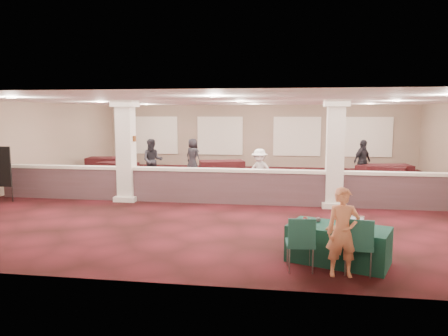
# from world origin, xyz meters

# --- Properties ---
(ground) EXTENTS (16.00, 16.00, 0.00)m
(ground) POSITION_xyz_m (0.00, 0.00, 0.00)
(ground) COLOR #4A1219
(ground) RESTS_ON ground
(wall_back) EXTENTS (16.00, 0.04, 3.20)m
(wall_back) POSITION_xyz_m (0.00, 8.00, 1.60)
(wall_back) COLOR gray
(wall_back) RESTS_ON ground
(wall_front) EXTENTS (16.00, 0.04, 3.20)m
(wall_front) POSITION_xyz_m (0.00, -8.00, 1.60)
(wall_front) COLOR gray
(wall_front) RESTS_ON ground
(wall_left) EXTENTS (0.04, 16.00, 3.20)m
(wall_left) POSITION_xyz_m (-8.00, 0.00, 1.60)
(wall_left) COLOR gray
(wall_left) RESTS_ON ground
(ceiling) EXTENTS (16.00, 16.00, 0.02)m
(ceiling) POSITION_xyz_m (0.00, 0.00, 3.20)
(ceiling) COLOR white
(ceiling) RESTS_ON wall_back
(partition_wall) EXTENTS (15.60, 0.28, 1.10)m
(partition_wall) POSITION_xyz_m (0.00, -1.50, 0.57)
(partition_wall) COLOR #4E3537
(partition_wall) RESTS_ON ground
(column_left) EXTENTS (0.72, 0.72, 3.20)m
(column_left) POSITION_xyz_m (-3.50, -1.50, 1.64)
(column_left) COLOR white
(column_left) RESTS_ON ground
(column_right) EXTENTS (0.72, 0.72, 3.20)m
(column_right) POSITION_xyz_m (3.00, -1.50, 1.64)
(column_right) COLOR white
(column_right) RESTS_ON ground
(sconce_left) EXTENTS (0.12, 0.12, 0.18)m
(sconce_left) POSITION_xyz_m (-3.78, -1.50, 2.00)
(sconce_left) COLOR brown
(sconce_left) RESTS_ON column_left
(sconce_right) EXTENTS (0.12, 0.12, 0.18)m
(sconce_right) POSITION_xyz_m (-3.22, -1.50, 2.00)
(sconce_right) COLOR brown
(sconce_right) RESTS_ON column_left
(near_table) EXTENTS (2.03, 1.49, 0.70)m
(near_table) POSITION_xyz_m (2.63, -6.50, 0.35)
(near_table) COLOR #103C31
(near_table) RESTS_ON ground
(conf_chair_main) EXTENTS (0.57, 0.58, 1.02)m
(conf_chair_main) POSITION_xyz_m (2.90, -7.10, 0.60)
(conf_chair_main) COLOR #1C5152
(conf_chair_main) RESTS_ON ground
(conf_chair_side) EXTENTS (0.54, 0.54, 1.00)m
(conf_chair_side) POSITION_xyz_m (1.91, -7.09, 0.59)
(conf_chair_side) COLOR #1C5152
(conf_chair_side) RESTS_ON ground
(woman) EXTENTS (0.59, 0.42, 1.56)m
(woman) POSITION_xyz_m (2.62, -7.20, 0.78)
(woman) COLOR #FF8B6E
(woman) RESTS_ON ground
(far_table_front_left) EXTENTS (1.86, 1.29, 0.69)m
(far_table_front_left) POSITION_xyz_m (-5.67, 3.00, 0.34)
(far_table_front_left) COLOR black
(far_table_front_left) RESTS_ON ground
(far_table_front_center) EXTENTS (1.92, 0.98, 0.77)m
(far_table_front_center) POSITION_xyz_m (1.27, 0.30, 0.39)
(far_table_front_center) COLOR black
(far_table_front_center) RESTS_ON ground
(far_table_front_right) EXTENTS (2.04, 1.45, 0.75)m
(far_table_front_right) POSITION_xyz_m (5.22, 3.00, 0.37)
(far_table_front_right) COLOR black
(far_table_front_right) RESTS_ON ground
(far_table_back_left) EXTENTS (2.04, 1.21, 0.78)m
(far_table_back_left) POSITION_xyz_m (-6.50, 4.01, 0.39)
(far_table_back_left) COLOR black
(far_table_back_left) RESTS_ON ground
(far_table_back_center) EXTENTS (2.07, 1.47, 0.76)m
(far_table_back_center) POSITION_xyz_m (-1.22, 3.68, 0.38)
(far_table_back_center) COLOR black
(far_table_back_center) RESTS_ON ground
(far_table_back_right) EXTENTS (2.01, 1.23, 0.76)m
(far_table_back_right) POSITION_xyz_m (5.48, 3.20, 0.38)
(far_table_back_right) COLOR black
(far_table_back_right) RESTS_ON ground
(attendee_a) EXTENTS (0.93, 0.67, 1.75)m
(attendee_a) POSITION_xyz_m (-3.88, 2.33, 0.88)
(attendee_a) COLOR black
(attendee_a) RESTS_ON ground
(attendee_b) EXTENTS (1.10, 0.78, 1.57)m
(attendee_b) POSITION_xyz_m (0.63, 0.41, 0.78)
(attendee_b) COLOR silver
(attendee_b) RESTS_ON ground
(attendee_c) EXTENTS (1.05, 1.08, 1.74)m
(attendee_c) POSITION_xyz_m (4.56, 3.35, 0.87)
(attendee_c) COLOR black
(attendee_c) RESTS_ON ground
(attendee_d) EXTENTS (0.91, 0.76, 1.63)m
(attendee_d) POSITION_xyz_m (-2.80, 4.97, 0.81)
(attendee_d) COLOR black
(attendee_d) RESTS_ON ground
(laptop_base) EXTENTS (0.37, 0.32, 0.02)m
(laptop_base) POSITION_xyz_m (2.88, -6.64, 0.71)
(laptop_base) COLOR silver
(laptop_base) RESTS_ON near_table
(laptop_screen) EXTENTS (0.30, 0.12, 0.21)m
(laptop_screen) POSITION_xyz_m (2.92, -6.54, 0.83)
(laptop_screen) COLOR silver
(laptop_screen) RESTS_ON near_table
(screen_glow) EXTENTS (0.27, 0.10, 0.18)m
(screen_glow) POSITION_xyz_m (2.92, -6.55, 0.81)
(screen_glow) COLOR #D0E0F9
(screen_glow) RESTS_ON near_table
(knitting) EXTENTS (0.46, 0.40, 0.03)m
(knitting) POSITION_xyz_m (2.59, -6.74, 0.72)
(knitting) COLOR #C86820
(knitting) RESTS_ON near_table
(yarn_cream) EXTENTS (0.11, 0.11, 0.11)m
(yarn_cream) POSITION_xyz_m (2.09, -6.41, 0.76)
(yarn_cream) COLOR beige
(yarn_cream) RESTS_ON near_table
(yarn_red) EXTENTS (0.10, 0.10, 0.10)m
(yarn_red) POSITION_xyz_m (2.01, -6.22, 0.75)
(yarn_red) COLOR maroon
(yarn_red) RESTS_ON near_table
(yarn_grey) EXTENTS (0.10, 0.10, 0.10)m
(yarn_grey) POSITION_xyz_m (2.26, -6.24, 0.75)
(yarn_grey) COLOR #47474C
(yarn_grey) RESTS_ON near_table
(scissors) EXTENTS (0.12, 0.07, 0.01)m
(scissors) POSITION_xyz_m (3.12, -6.97, 0.71)
(scissors) COLOR #B0121A
(scissors) RESTS_ON near_table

